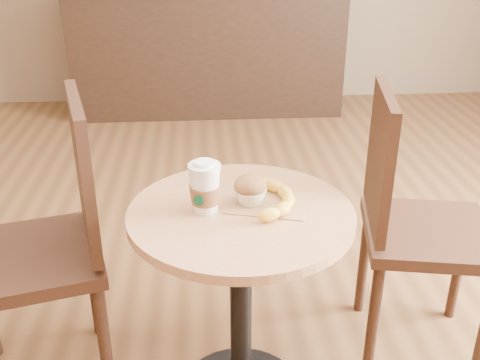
{
  "coord_description": "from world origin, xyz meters",
  "views": [
    {
      "loc": [
        -0.07,
        -1.53,
        1.54
      ],
      "look_at": [
        0.04,
        -0.04,
        0.83
      ],
      "focal_mm": 42.0,
      "sensor_mm": 36.0,
      "label": 1
    }
  ],
  "objects_px": {
    "chair_left": "(50,240)",
    "banana": "(275,197)",
    "cafe_table": "(241,273)",
    "muffin": "(250,190)",
    "coffee_cup": "(205,189)",
    "chair_right": "(410,219)"
  },
  "relations": [
    {
      "from": "chair_left",
      "to": "banana",
      "type": "height_order",
      "value": "chair_left"
    },
    {
      "from": "cafe_table",
      "to": "muffin",
      "type": "xyz_separation_m",
      "value": [
        0.03,
        0.04,
        0.27
      ]
    },
    {
      "from": "coffee_cup",
      "to": "muffin",
      "type": "xyz_separation_m",
      "value": [
        0.14,
        0.04,
        -0.02
      ]
    },
    {
      "from": "cafe_table",
      "to": "chair_left",
      "type": "bearing_deg",
      "value": 164.87
    },
    {
      "from": "cafe_table",
      "to": "coffee_cup",
      "type": "xyz_separation_m",
      "value": [
        -0.1,
        0.0,
        0.3
      ]
    },
    {
      "from": "coffee_cup",
      "to": "chair_left",
      "type": "bearing_deg",
      "value": -173.69
    },
    {
      "from": "muffin",
      "to": "banana",
      "type": "xyz_separation_m",
      "value": [
        0.07,
        -0.01,
        -0.02
      ]
    },
    {
      "from": "chair_right",
      "to": "banana",
      "type": "bearing_deg",
      "value": 122.38
    },
    {
      "from": "banana",
      "to": "coffee_cup",
      "type": "bearing_deg",
      "value": -170.04
    },
    {
      "from": "muffin",
      "to": "coffee_cup",
      "type": "bearing_deg",
      "value": -165.36
    },
    {
      "from": "cafe_table",
      "to": "banana",
      "type": "relative_size",
      "value": 2.6
    },
    {
      "from": "chair_right",
      "to": "coffee_cup",
      "type": "distance_m",
      "value": 0.81
    },
    {
      "from": "chair_right",
      "to": "coffee_cup",
      "type": "height_order",
      "value": "chair_right"
    },
    {
      "from": "cafe_table",
      "to": "chair_right",
      "type": "relative_size",
      "value": 0.74
    },
    {
      "from": "cafe_table",
      "to": "banana",
      "type": "bearing_deg",
      "value": 17.07
    },
    {
      "from": "muffin",
      "to": "banana",
      "type": "relative_size",
      "value": 0.35
    },
    {
      "from": "chair_left",
      "to": "muffin",
      "type": "bearing_deg",
      "value": 64.13
    },
    {
      "from": "chair_right",
      "to": "banana",
      "type": "distance_m",
      "value": 0.6
    },
    {
      "from": "banana",
      "to": "chair_right",
      "type": "bearing_deg",
      "value": 24.5
    },
    {
      "from": "chair_left",
      "to": "coffee_cup",
      "type": "relative_size",
      "value": 6.58
    },
    {
      "from": "chair_left",
      "to": "banana",
      "type": "distance_m",
      "value": 0.76
    },
    {
      "from": "coffee_cup",
      "to": "chair_right",
      "type": "bearing_deg",
      "value": 41.82
    }
  ]
}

